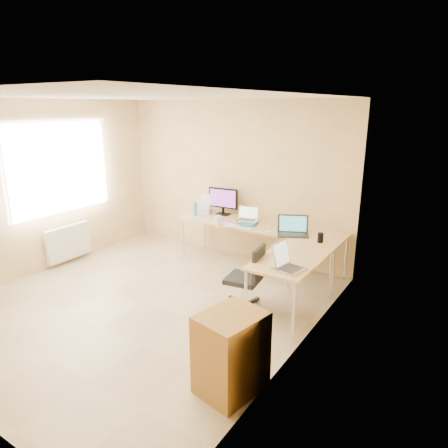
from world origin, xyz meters
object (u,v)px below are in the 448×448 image
Objects in this scene: laptop_return at (290,259)px; cabinet at (231,355)px; monitor at (223,201)px; water_bottle at (195,210)px; mug at (218,219)px; laptop_center at (247,214)px; office_chair at (243,273)px; laptop_black at (293,226)px; keyboard at (239,227)px; desk_main at (259,247)px; desk_return at (291,284)px; desk_fan at (208,203)px.

cabinet is (0.01, -1.26, -0.49)m from laptop_return.
water_bottle is at bearing -135.67° from monitor.
laptop_return is (1.74, -1.15, 0.07)m from mug.
mug is at bearing -171.31° from laptop_center.
monitor is at bearing 121.69° from office_chair.
laptop_black reaches higher than keyboard.
laptop_return is (1.31, -1.09, 0.11)m from keyboard.
laptop_center is at bearing 128.43° from cabinet.
laptop_center is 2.91× the size of mug.
water_bottle reaches higher than desk_main.
desk_return is 2.44× the size of monitor.
monitor reaches higher than cabinet.
desk_fan reaches higher than laptop_black.
laptop_black is 1.81m from desk_fan.
water_bottle is at bearing 70.08° from laptop_return.
desk_return is 1.42m from keyboard.
laptop_center reaches higher than laptop_return.
office_chair is (-0.18, -1.08, -0.37)m from laptop_black.
water_bottle is (-0.50, 0.07, 0.07)m from mug.
desk_main is at bearing 47.54° from laptop_return.
keyboard is 4.26× the size of mug.
desk_fan is 0.39× the size of cabinet.
monitor is at bearing 142.97° from laptop_center.
laptop_center reaches higher than office_chair.
desk_return is at bearing 106.59° from cabinet.
monitor is at bearing 48.10° from water_bottle.
monitor is 1.71× the size of desk_fan.
laptop_center is 0.93m from water_bottle.
water_bottle is at bearing 143.52° from cabinet.
monitor is 1.50m from laptop_black.
laptop_return is (0.47, -1.18, -0.01)m from laptop_black.
laptop_return is 0.47× the size of cabinet.
keyboard is 0.60× the size of cabinet.
desk_main is 0.56m from laptop_center.
laptop_black is 0.50× the size of office_chair.
desk_fan reaches higher than office_chair.
laptop_black reaches higher than desk_return.
water_bottle reaches higher than keyboard.
laptop_black reaches higher than laptop_return.
desk_main is at bearing 52.92° from keyboard.
water_bottle is at bearing -172.00° from desk_main.
desk_fan reaches higher than mug.
laptop_return is at bearing -17.29° from office_chair.
laptop_return is at bearing -93.65° from laptop_black.
laptop_center is at bearing 53.31° from laptop_return.
mug is at bearing 127.15° from office_chair.
laptop_center is 0.47m from mug.
keyboard is at bearing 115.05° from office_chair.
desk_fan is at bearing 139.73° from cabinet.
desk_fan is 2.21m from office_chair.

